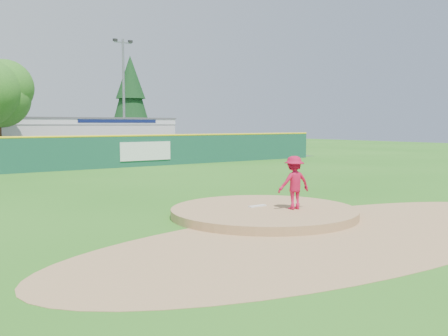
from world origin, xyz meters
TOP-DOWN VIEW (x-y plane):
  - ground at (0.00, 0.00)m, footprint 120.00×120.00m
  - pitchers_mound at (0.00, 0.00)m, footprint 5.50×5.50m
  - pitching_rubber at (0.00, 0.30)m, footprint 0.60×0.15m
  - infield_dirt_arc at (0.00, -3.00)m, footprint 15.40×15.40m
  - parking_lot at (0.00, 27.00)m, footprint 44.00×16.00m
  - pitcher at (0.59, -0.65)m, footprint 1.10×0.77m
  - pool_building_grp at (6.00, 31.99)m, footprint 15.20×8.20m
  - outfield_fence at (0.00, 18.00)m, footprint 40.00×0.14m
  - conifer_tree at (13.00, 36.00)m, footprint 4.40×4.40m
  - light_pole_right at (9.00, 29.00)m, footprint 1.75×0.25m

SIDE VIEW (x-z plane):
  - ground at x=0.00m, z-range 0.00..0.00m
  - pitchers_mound at x=0.00m, z-range -0.25..0.25m
  - infield_dirt_arc at x=0.00m, z-range 0.00..0.01m
  - parking_lot at x=0.00m, z-range 0.00..0.02m
  - pitching_rubber at x=0.00m, z-range 0.25..0.29m
  - pitcher at x=0.59m, z-range 0.25..1.81m
  - outfield_fence at x=0.00m, z-range 0.05..2.12m
  - pool_building_grp at x=6.00m, z-range 0.01..3.32m
  - conifer_tree at x=13.00m, z-range 0.79..10.29m
  - light_pole_right at x=9.00m, z-range 0.54..10.54m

